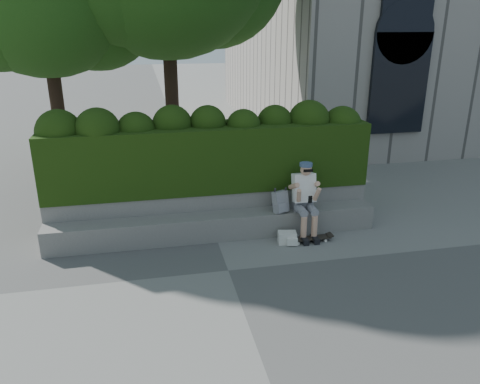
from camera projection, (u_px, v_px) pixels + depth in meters
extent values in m
plane|color=slate|center=(228.00, 271.00, 7.46)|extent=(80.00, 80.00, 0.00)
cube|color=gray|center=(216.00, 226.00, 8.53)|extent=(6.00, 0.45, 0.45)
cube|color=gray|center=(212.00, 209.00, 8.92)|extent=(6.00, 0.50, 0.75)
cube|color=black|center=(209.00, 157.00, 8.79)|extent=(6.00, 1.00, 1.20)
cylinder|color=black|center=(173.00, 110.00, 11.95)|extent=(0.34, 0.34, 3.22)
cylinder|color=black|center=(60.00, 127.00, 11.40)|extent=(0.32, 0.32, 2.67)
cube|color=gray|center=(302.00, 204.00, 8.68)|extent=(0.36, 0.26, 0.22)
cube|color=white|center=(304.00, 188.00, 8.50)|extent=(0.40, 0.32, 0.55)
sphere|color=tan|center=(306.00, 170.00, 8.31)|extent=(0.21, 0.21, 0.21)
cylinder|color=#42577A|center=(306.00, 165.00, 8.30)|extent=(0.23, 0.23, 0.06)
cube|color=black|center=(310.00, 199.00, 8.21)|extent=(0.07, 0.02, 0.13)
cylinder|color=tan|center=(304.00, 229.00, 8.37)|extent=(0.11, 0.11, 0.47)
cylinder|color=tan|center=(314.00, 228.00, 8.40)|extent=(0.11, 0.11, 0.47)
cube|color=black|center=(304.00, 240.00, 8.38)|extent=(0.10, 0.26, 0.10)
cube|color=black|center=(315.00, 239.00, 8.42)|extent=(0.10, 0.26, 0.10)
cube|color=black|center=(311.00, 238.00, 8.43)|extent=(0.74, 0.20, 0.02)
cylinder|color=silver|center=(298.00, 243.00, 8.31)|extent=(0.05, 0.03, 0.05)
cylinder|color=silver|center=(295.00, 240.00, 8.46)|extent=(0.05, 0.03, 0.05)
cylinder|color=silver|center=(326.00, 241.00, 8.42)|extent=(0.05, 0.03, 0.05)
cylinder|color=silver|center=(322.00, 237.00, 8.57)|extent=(0.05, 0.03, 0.05)
cube|color=#A2A3A7|center=(281.00, 202.00, 8.52)|extent=(0.30, 0.24, 0.39)
cube|color=silver|center=(287.00, 238.00, 8.36)|extent=(0.35, 0.28, 0.21)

